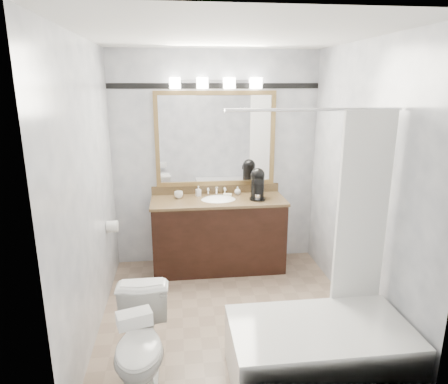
# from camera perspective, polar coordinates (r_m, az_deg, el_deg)

# --- Properties ---
(room) EXTENTS (2.42, 2.62, 2.52)m
(room) POSITION_cam_1_polar(r_m,az_deg,el_deg) (3.47, 0.96, 0.59)
(room) COLOR gray
(room) RESTS_ON ground
(vanity) EXTENTS (1.53, 0.58, 0.97)m
(vanity) POSITION_cam_1_polar(r_m,az_deg,el_deg) (4.68, -0.80, -5.83)
(vanity) COLOR black
(vanity) RESTS_ON ground
(mirror) EXTENTS (1.40, 0.04, 1.10)m
(mirror) POSITION_cam_1_polar(r_m,az_deg,el_deg) (4.67, -1.20, 7.55)
(mirror) COLOR olive
(mirror) RESTS_ON room
(vanity_light_bar) EXTENTS (1.02, 0.14, 0.12)m
(vanity_light_bar) POSITION_cam_1_polar(r_m,az_deg,el_deg) (4.58, -1.18, 15.33)
(vanity_light_bar) COLOR silver
(vanity_light_bar) RESTS_ON room
(accent_stripe) EXTENTS (2.40, 0.01, 0.06)m
(accent_stripe) POSITION_cam_1_polar(r_m,az_deg,el_deg) (4.64, -1.26, 14.92)
(accent_stripe) COLOR black
(accent_stripe) RESTS_ON room
(bathtub) EXTENTS (1.30, 0.75, 1.96)m
(bathtub) POSITION_cam_1_polar(r_m,az_deg,el_deg) (3.22, 13.72, -20.32)
(bathtub) COLOR white
(bathtub) RESTS_ON ground
(tp_roll) EXTENTS (0.11, 0.12, 0.12)m
(tp_roll) POSITION_cam_1_polar(r_m,az_deg,el_deg) (4.29, -15.65, -4.76)
(tp_roll) COLOR white
(tp_roll) RESTS_ON room
(toilet) EXTENTS (0.39, 0.68, 0.69)m
(toilet) POSITION_cam_1_polar(r_m,az_deg,el_deg) (3.07, -11.73, -20.62)
(toilet) COLOR white
(toilet) RESTS_ON ground
(tissue_box) EXTENTS (0.23, 0.17, 0.09)m
(tissue_box) POSITION_cam_1_polar(r_m,az_deg,el_deg) (2.63, -12.69, -17.22)
(tissue_box) COLOR white
(tissue_box) RESTS_ON toilet
(coffee_maker) EXTENTS (0.18, 0.23, 0.35)m
(coffee_maker) POSITION_cam_1_polar(r_m,az_deg,el_deg) (4.56, 4.82, 1.29)
(coffee_maker) COLOR black
(coffee_maker) RESTS_ON vanity
(cup_left) EXTENTS (0.11, 0.11, 0.08)m
(cup_left) POSITION_cam_1_polar(r_m,az_deg,el_deg) (4.62, -6.50, -0.40)
(cup_left) COLOR white
(cup_left) RESTS_ON vanity
(soap_bottle_a) EXTENTS (0.07, 0.07, 0.12)m
(soap_bottle_a) POSITION_cam_1_polar(r_m,az_deg,el_deg) (4.68, -3.69, 0.14)
(soap_bottle_a) COLOR white
(soap_bottle_a) RESTS_ON vanity
(soap_bottle_b) EXTENTS (0.08, 0.08, 0.10)m
(soap_bottle_b) POSITION_cam_1_polar(r_m,az_deg,el_deg) (4.74, 1.95, 0.22)
(soap_bottle_b) COLOR white
(soap_bottle_b) RESTS_ON vanity
(soap_bar) EXTENTS (0.10, 0.08, 0.03)m
(soap_bar) POSITION_cam_1_polar(r_m,az_deg,el_deg) (4.67, 0.48, -0.42)
(soap_bar) COLOR beige
(soap_bar) RESTS_ON vanity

